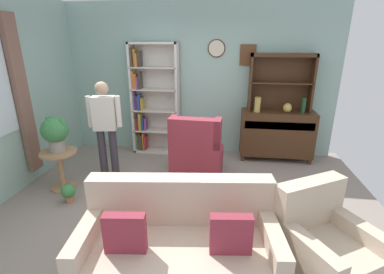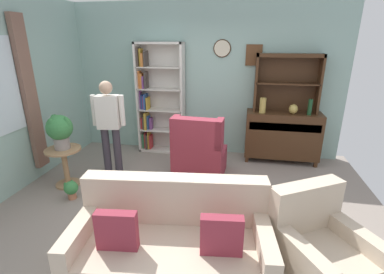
{
  "view_description": "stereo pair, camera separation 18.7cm",
  "coord_description": "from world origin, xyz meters",
  "px_view_note": "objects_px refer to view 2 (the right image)",
  "views": [
    {
      "loc": [
        0.56,
        -3.23,
        2.17
      ],
      "look_at": [
        0.1,
        0.2,
        0.95
      ],
      "focal_mm": 26.42,
      "sensor_mm": 36.0,
      "label": 1
    },
    {
      "loc": [
        0.74,
        -3.2,
        2.17
      ],
      "look_at": [
        0.1,
        0.2,
        0.95
      ],
      "focal_mm": 26.42,
      "sensor_mm": 36.0,
      "label": 2
    }
  ],
  "objects_px": {
    "book_stack": "(179,184)",
    "potted_plant_large": "(59,129)",
    "sideboard": "(282,135)",
    "couch_floral": "(172,246)",
    "bookshelf": "(157,100)",
    "bottle_wine": "(310,107)",
    "sideboard_hutch": "(288,75)",
    "vase_round": "(293,109)",
    "vase_tall": "(263,105)",
    "coffee_table": "(189,196)",
    "wingback_chair": "(199,155)",
    "armchair_floral": "(319,253)",
    "plant_stand": "(65,163)",
    "person_reading": "(109,123)",
    "potted_plant_small": "(71,189)"
  },
  "relations": [
    {
      "from": "book_stack",
      "to": "potted_plant_large",
      "type": "bearing_deg",
      "value": 166.47
    },
    {
      "from": "sideboard",
      "to": "couch_floral",
      "type": "xyz_separation_m",
      "value": [
        -1.3,
        -2.96,
        -0.2
      ]
    },
    {
      "from": "potted_plant_large",
      "to": "bookshelf",
      "type": "bearing_deg",
      "value": 59.31
    },
    {
      "from": "bottle_wine",
      "to": "couch_floral",
      "type": "bearing_deg",
      "value": -120.4
    },
    {
      "from": "sideboard",
      "to": "sideboard_hutch",
      "type": "height_order",
      "value": "sideboard_hutch"
    },
    {
      "from": "sideboard_hutch",
      "to": "vase_round",
      "type": "bearing_deg",
      "value": -53.52
    },
    {
      "from": "bookshelf",
      "to": "sideboard",
      "type": "relative_size",
      "value": 1.62
    },
    {
      "from": "vase_tall",
      "to": "coffee_table",
      "type": "xyz_separation_m",
      "value": [
        -0.91,
        -2.03,
        -0.7
      ]
    },
    {
      "from": "book_stack",
      "to": "coffee_table",
      "type": "bearing_deg",
      "value": -32.44
    },
    {
      "from": "couch_floral",
      "to": "potted_plant_large",
      "type": "relative_size",
      "value": 3.65
    },
    {
      "from": "bottle_wine",
      "to": "wingback_chair",
      "type": "xyz_separation_m",
      "value": [
        -1.76,
        -0.84,
        -0.67
      ]
    },
    {
      "from": "sideboard",
      "to": "armchair_floral",
      "type": "distance_m",
      "value": 2.79
    },
    {
      "from": "bookshelf",
      "to": "book_stack",
      "type": "height_order",
      "value": "bookshelf"
    },
    {
      "from": "vase_tall",
      "to": "bottle_wine",
      "type": "xyz_separation_m",
      "value": [
        0.78,
        -0.01,
        0.01
      ]
    },
    {
      "from": "bottle_wine",
      "to": "plant_stand",
      "type": "bearing_deg",
      "value": -158.34
    },
    {
      "from": "sideboard_hutch",
      "to": "vase_round",
      "type": "xyz_separation_m",
      "value": [
        0.13,
        -0.18,
        -0.55
      ]
    },
    {
      "from": "armchair_floral",
      "to": "person_reading",
      "type": "height_order",
      "value": "person_reading"
    },
    {
      "from": "potted_plant_small",
      "to": "book_stack",
      "type": "height_order",
      "value": "book_stack"
    },
    {
      "from": "sideboard",
      "to": "book_stack",
      "type": "distance_m",
      "value": 2.48
    },
    {
      "from": "potted_plant_small",
      "to": "book_stack",
      "type": "bearing_deg",
      "value": -3.48
    },
    {
      "from": "potted_plant_small",
      "to": "coffee_table",
      "type": "relative_size",
      "value": 0.33
    },
    {
      "from": "sideboard_hutch",
      "to": "bottle_wine",
      "type": "relative_size",
      "value": 4.0
    },
    {
      "from": "person_reading",
      "to": "book_stack",
      "type": "relative_size",
      "value": 7.15
    },
    {
      "from": "sideboard",
      "to": "coffee_table",
      "type": "relative_size",
      "value": 1.62
    },
    {
      "from": "bookshelf",
      "to": "couch_floral",
      "type": "distance_m",
      "value": 3.31
    },
    {
      "from": "wingback_chair",
      "to": "person_reading",
      "type": "distance_m",
      "value": 1.51
    },
    {
      "from": "potted_plant_large",
      "to": "potted_plant_small",
      "type": "height_order",
      "value": "potted_plant_large"
    },
    {
      "from": "couch_floral",
      "to": "coffee_table",
      "type": "distance_m",
      "value": 0.85
    },
    {
      "from": "vase_round",
      "to": "plant_stand",
      "type": "distance_m",
      "value": 3.83
    },
    {
      "from": "bookshelf",
      "to": "wingback_chair",
      "type": "xyz_separation_m",
      "value": [
        0.99,
        -1.01,
        -0.65
      ]
    },
    {
      "from": "book_stack",
      "to": "person_reading",
      "type": "bearing_deg",
      "value": 145.88
    },
    {
      "from": "potted_plant_small",
      "to": "vase_round",
      "type": "bearing_deg",
      "value": 30.33
    },
    {
      "from": "bookshelf",
      "to": "plant_stand",
      "type": "height_order",
      "value": "bookshelf"
    },
    {
      "from": "sideboard_hutch",
      "to": "coffee_table",
      "type": "distance_m",
      "value": 2.84
    },
    {
      "from": "bookshelf",
      "to": "coffee_table",
      "type": "xyz_separation_m",
      "value": [
        1.06,
        -2.2,
        -0.68
      ]
    },
    {
      "from": "sideboard_hutch",
      "to": "plant_stand",
      "type": "xyz_separation_m",
      "value": [
        -3.33,
        -1.68,
        -1.19
      ]
    },
    {
      "from": "potted_plant_small",
      "to": "person_reading",
      "type": "bearing_deg",
      "value": 71.93
    },
    {
      "from": "armchair_floral",
      "to": "wingback_chair",
      "type": "xyz_separation_m",
      "value": [
        -1.43,
        1.85,
        0.09
      ]
    },
    {
      "from": "couch_floral",
      "to": "plant_stand",
      "type": "relative_size",
      "value": 3.13
    },
    {
      "from": "sideboard",
      "to": "plant_stand",
      "type": "height_order",
      "value": "sideboard"
    },
    {
      "from": "sideboard",
      "to": "plant_stand",
      "type": "distance_m",
      "value": 3.69
    },
    {
      "from": "plant_stand",
      "to": "book_stack",
      "type": "relative_size",
      "value": 2.76
    },
    {
      "from": "coffee_table",
      "to": "potted_plant_large",
      "type": "bearing_deg",
      "value": 164.93
    },
    {
      "from": "vase_round",
      "to": "person_reading",
      "type": "xyz_separation_m",
      "value": [
        -2.91,
        -1.05,
        -0.1
      ]
    },
    {
      "from": "plant_stand",
      "to": "potted_plant_large",
      "type": "distance_m",
      "value": 0.53
    },
    {
      "from": "plant_stand",
      "to": "person_reading",
      "type": "height_order",
      "value": "person_reading"
    },
    {
      "from": "book_stack",
      "to": "bookshelf",
      "type": "bearing_deg",
      "value": 113.44
    },
    {
      "from": "vase_round",
      "to": "bookshelf",
      "type": "bearing_deg",
      "value": 176.46
    },
    {
      "from": "plant_stand",
      "to": "potted_plant_large",
      "type": "relative_size",
      "value": 1.17
    },
    {
      "from": "couch_floral",
      "to": "coffee_table",
      "type": "height_order",
      "value": "couch_floral"
    }
  ]
}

